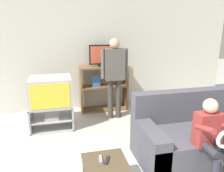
% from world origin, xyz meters
% --- Properties ---
extents(wall_back, '(6.40, 0.06, 2.60)m').
position_xyz_m(wall_back, '(0.00, 3.36, 1.30)').
color(wall_back, beige).
rests_on(wall_back, ground_plane).
extents(tv_stand, '(0.76, 0.54, 0.44)m').
position_xyz_m(tv_stand, '(-0.92, 2.45, 0.22)').
color(tv_stand, '#A8A8AD').
rests_on(tv_stand, ground_plane).
extents(television_main, '(0.72, 0.59, 0.51)m').
position_xyz_m(television_main, '(-0.91, 2.45, 0.69)').
color(television_main, '#B2B2B7').
rests_on(television_main, tv_stand).
extents(media_shelf, '(1.03, 0.36, 0.98)m').
position_xyz_m(media_shelf, '(0.18, 3.10, 0.50)').
color(media_shelf, brown).
rests_on(media_shelf, ground_plane).
extents(television_flat, '(0.58, 0.20, 0.45)m').
position_xyz_m(television_flat, '(0.17, 3.12, 1.20)').
color(television_flat, black).
rests_on(television_flat, media_shelf).
extents(snack_table, '(0.49, 0.49, 0.37)m').
position_xyz_m(snack_table, '(-0.30, 0.64, 0.33)').
color(snack_table, brown).
rests_on(snack_table, ground_plane).
extents(remote_control_black, '(0.09, 0.15, 0.02)m').
position_xyz_m(remote_control_black, '(-0.27, 0.67, 0.38)').
color(remote_control_black, '#232328').
rests_on(remote_control_black, snack_table).
extents(remote_control_white, '(0.05, 0.15, 0.02)m').
position_xyz_m(remote_control_white, '(-0.34, 0.70, 0.38)').
color(remote_control_white, gray).
rests_on(remote_control_white, snack_table).
extents(couch, '(1.77, 0.88, 0.91)m').
position_xyz_m(couch, '(1.13, 1.02, 0.31)').
color(couch, '#4C4C56').
rests_on(couch, ground_plane).
extents(person_standing_adult, '(0.53, 0.20, 1.59)m').
position_xyz_m(person_standing_adult, '(0.30, 2.62, 0.97)').
color(person_standing_adult, '#3D3833').
rests_on(person_standing_adult, ground_plane).
extents(person_seated_child, '(0.33, 0.43, 1.03)m').
position_xyz_m(person_seated_child, '(0.92, 0.51, 0.62)').
color(person_seated_child, '#2D2D38').
rests_on(person_seated_child, ground_plane).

